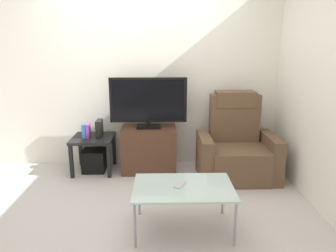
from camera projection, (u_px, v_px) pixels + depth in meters
ground_plane at (140, 198)px, 3.56m from camera, size 6.40×6.40×0.00m
wall_back at (143, 72)px, 4.33m from camera, size 6.40×0.06×2.60m
wall_side at (319, 81)px, 3.27m from camera, size 0.06×4.48×2.60m
tv_stand at (149, 149)px, 4.28m from camera, size 0.72×0.49×0.59m
television at (148, 102)px, 4.14m from camera, size 1.01×0.20×0.67m
recliner_armchair at (236, 148)px, 4.08m from camera, size 0.98×0.78×1.08m
side_table at (93, 142)px, 4.23m from camera, size 0.54×0.54×0.48m
subwoofer_box at (94, 160)px, 4.29m from camera, size 0.30×0.30×0.30m
book_leftmost at (84, 131)px, 4.16m from camera, size 0.04×0.13×0.18m
book_middle at (88, 131)px, 4.16m from camera, size 0.04×0.13×0.19m
game_console at (99, 129)px, 4.19m from camera, size 0.07×0.20×0.23m
coffee_table at (183, 189)px, 2.86m from camera, size 0.90×0.60×0.43m
cell_phone at (180, 185)px, 2.87m from camera, size 0.12×0.17×0.01m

